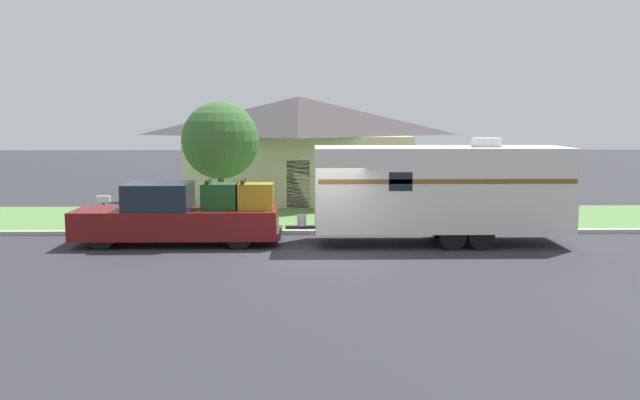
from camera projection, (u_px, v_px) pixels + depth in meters
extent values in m
plane|color=#2D2D33|center=(323.00, 256.00, 20.66)|extent=(120.00, 120.00, 0.00)
cube|color=#ADADA8|center=(320.00, 232.00, 24.37)|extent=(80.00, 0.30, 0.14)
cube|color=#568442|center=(318.00, 218.00, 28.00)|extent=(80.00, 7.00, 0.03)
cube|color=beige|center=(299.00, 167.00, 34.11)|extent=(10.01, 7.05, 3.10)
pyramid|color=#3D3838|center=(299.00, 116.00, 33.81)|extent=(10.81, 7.61, 1.80)
cube|color=#4C3828|center=(298.00, 185.00, 30.70)|extent=(1.00, 0.06, 2.10)
cylinder|color=black|center=(101.00, 235.00, 21.54)|extent=(0.89, 0.28, 0.89)
cylinder|color=black|center=(115.00, 227.00, 23.15)|extent=(0.89, 0.28, 0.89)
cylinder|color=black|center=(239.00, 235.00, 21.63)|extent=(0.89, 0.28, 0.89)
cylinder|color=black|center=(244.00, 226.00, 23.23)|extent=(0.89, 0.28, 0.89)
cube|color=maroon|center=(137.00, 223.00, 22.34)|extent=(3.84, 1.98, 0.89)
cube|color=#19232D|center=(159.00, 196.00, 22.25)|extent=(2.00, 1.82, 0.82)
cube|color=maroon|center=(238.00, 223.00, 22.40)|extent=(2.48, 1.98, 0.89)
cube|color=#333333|center=(279.00, 233.00, 22.47)|extent=(0.12, 1.78, 0.20)
cube|color=#194C1E|center=(220.00, 196.00, 22.29)|extent=(1.14, 0.83, 0.80)
cube|color=black|center=(208.00, 181.00, 22.22)|extent=(0.10, 0.91, 0.08)
cube|color=olive|center=(255.00, 196.00, 22.31)|extent=(1.14, 0.83, 0.80)
cube|color=black|center=(243.00, 181.00, 22.24)|extent=(0.10, 0.91, 0.08)
cylinder|color=black|center=(453.00, 237.00, 21.48)|extent=(0.79, 0.22, 0.79)
cylinder|color=black|center=(439.00, 226.00, 23.66)|extent=(0.79, 0.22, 0.79)
cylinder|color=black|center=(481.00, 237.00, 21.50)|extent=(0.79, 0.22, 0.79)
cylinder|color=black|center=(465.00, 226.00, 23.68)|extent=(0.79, 0.22, 0.79)
cube|color=silver|center=(440.00, 188.00, 22.40)|extent=(7.89, 2.47, 2.58)
cube|color=brown|center=(448.00, 182.00, 21.13)|extent=(7.73, 0.01, 0.14)
cube|color=#383838|center=(300.00, 227.00, 22.46)|extent=(0.93, 0.12, 0.10)
cylinder|color=silver|center=(302.00, 220.00, 22.43)|extent=(0.28, 0.28, 0.36)
cube|color=silver|center=(486.00, 142.00, 22.25)|extent=(0.80, 0.68, 0.28)
cube|color=#19232D|center=(401.00, 182.00, 21.10)|extent=(0.70, 0.01, 0.56)
cylinder|color=brown|center=(104.00, 216.00, 25.07)|extent=(0.09, 0.09, 1.01)
cube|color=silver|center=(103.00, 199.00, 24.99)|extent=(0.48, 0.20, 0.22)
cylinder|color=brown|center=(221.00, 196.00, 27.05)|extent=(0.24, 0.24, 2.00)
sphere|color=#38662D|center=(220.00, 140.00, 26.79)|extent=(2.91, 2.91, 2.91)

